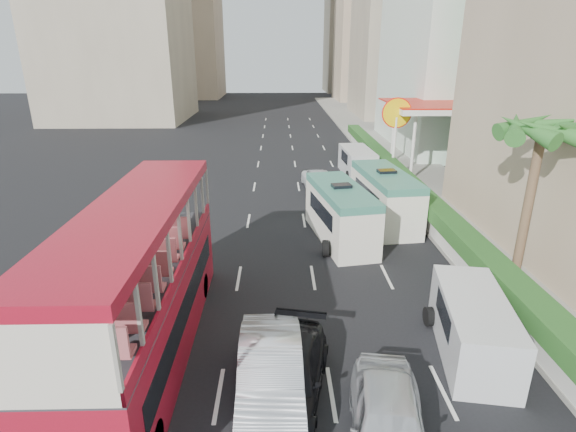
{
  "coord_description": "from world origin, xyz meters",
  "views": [
    {
      "loc": [
        -1.87,
        -12.24,
        9.12
      ],
      "look_at": [
        -1.5,
        4.0,
        3.2
      ],
      "focal_mm": 28.0,
      "sensor_mm": 36.0,
      "label": 1
    }
  ],
  "objects_px": {
    "shell_station": "(428,138)",
    "van_asset": "(318,189)",
    "car_silver_lane_a": "(271,397)",
    "car_black": "(288,396)",
    "double_decker_bus": "(143,283)",
    "minibus_far": "(385,197)",
    "panel_van_near": "(473,326)",
    "minibus_near": "(340,214)",
    "palm_tree": "(527,210)",
    "panel_van_far": "(357,162)"
  },
  "relations": [
    {
      "from": "shell_station",
      "to": "van_asset",
      "type": "bearing_deg",
      "value": -152.96
    },
    {
      "from": "car_silver_lane_a",
      "to": "car_black",
      "type": "distance_m",
      "value": 0.48
    },
    {
      "from": "double_decker_bus",
      "to": "minibus_far",
      "type": "bearing_deg",
      "value": 49.23
    },
    {
      "from": "van_asset",
      "to": "panel_van_near",
      "type": "height_order",
      "value": "panel_van_near"
    },
    {
      "from": "van_asset",
      "to": "minibus_near",
      "type": "height_order",
      "value": "minibus_near"
    },
    {
      "from": "van_asset",
      "to": "minibus_near",
      "type": "bearing_deg",
      "value": -91.76
    },
    {
      "from": "car_silver_lane_a",
      "to": "van_asset",
      "type": "relative_size",
      "value": 1.15
    },
    {
      "from": "panel_van_near",
      "to": "shell_station",
      "type": "relative_size",
      "value": 0.59
    },
    {
      "from": "palm_tree",
      "to": "car_black",
      "type": "bearing_deg",
      "value": -147.17
    },
    {
      "from": "van_asset",
      "to": "panel_van_near",
      "type": "distance_m",
      "value": 18.9
    },
    {
      "from": "double_decker_bus",
      "to": "car_silver_lane_a",
      "type": "relative_size",
      "value": 2.2
    },
    {
      "from": "minibus_far",
      "to": "shell_station",
      "type": "distance_m",
      "value": 12.75
    },
    {
      "from": "car_black",
      "to": "shell_station",
      "type": "height_order",
      "value": "shell_station"
    },
    {
      "from": "minibus_near",
      "to": "minibus_far",
      "type": "bearing_deg",
      "value": 31.24
    },
    {
      "from": "minibus_far",
      "to": "panel_van_far",
      "type": "relative_size",
      "value": 1.27
    },
    {
      "from": "panel_van_far",
      "to": "shell_station",
      "type": "relative_size",
      "value": 0.64
    },
    {
      "from": "car_silver_lane_a",
      "to": "panel_van_near",
      "type": "relative_size",
      "value": 1.05
    },
    {
      "from": "double_decker_bus",
      "to": "minibus_near",
      "type": "distance_m",
      "value": 11.84
    },
    {
      "from": "double_decker_bus",
      "to": "van_asset",
      "type": "distance_m",
      "value": 19.84
    },
    {
      "from": "panel_van_near",
      "to": "double_decker_bus",
      "type": "bearing_deg",
      "value": -171.27
    },
    {
      "from": "car_silver_lane_a",
      "to": "car_black",
      "type": "xyz_separation_m",
      "value": [
        0.48,
        0.04,
        0.0
      ]
    },
    {
      "from": "van_asset",
      "to": "minibus_far",
      "type": "height_order",
      "value": "minibus_far"
    },
    {
      "from": "car_black",
      "to": "shell_station",
      "type": "xyz_separation_m",
      "value": [
        11.64,
        25.09,
        2.75
      ]
    },
    {
      "from": "palm_tree",
      "to": "van_asset",
      "type": "bearing_deg",
      "value": 115.34
    },
    {
      "from": "car_silver_lane_a",
      "to": "panel_van_far",
      "type": "distance_m",
      "value": 25.23
    },
    {
      "from": "double_decker_bus",
      "to": "panel_van_near",
      "type": "bearing_deg",
      "value": -1.03
    },
    {
      "from": "panel_van_near",
      "to": "shell_station",
      "type": "height_order",
      "value": "shell_station"
    },
    {
      "from": "car_silver_lane_a",
      "to": "minibus_far",
      "type": "xyz_separation_m",
      "value": [
        6.25,
        13.88,
        1.44
      ]
    },
    {
      "from": "double_decker_bus",
      "to": "panel_van_near",
      "type": "xyz_separation_m",
      "value": [
        10.28,
        -0.18,
        -1.58
      ]
    },
    {
      "from": "double_decker_bus",
      "to": "car_silver_lane_a",
      "type": "bearing_deg",
      "value": -28.7
    },
    {
      "from": "shell_station",
      "to": "double_decker_bus",
      "type": "bearing_deg",
      "value": -124.82
    },
    {
      "from": "car_silver_lane_a",
      "to": "minibus_far",
      "type": "height_order",
      "value": "minibus_far"
    },
    {
      "from": "car_black",
      "to": "panel_van_near",
      "type": "bearing_deg",
      "value": 29.55
    },
    {
      "from": "car_silver_lane_a",
      "to": "car_black",
      "type": "height_order",
      "value": "car_silver_lane_a"
    },
    {
      "from": "van_asset",
      "to": "minibus_far",
      "type": "xyz_separation_m",
      "value": [
        3.15,
        -6.64,
        1.44
      ]
    },
    {
      "from": "van_asset",
      "to": "panel_van_near",
      "type": "bearing_deg",
      "value": -83.64
    },
    {
      "from": "panel_van_near",
      "to": "palm_tree",
      "type": "distance_m",
      "value": 5.98
    },
    {
      "from": "car_black",
      "to": "panel_van_far",
      "type": "distance_m",
      "value": 25.08
    },
    {
      "from": "car_black",
      "to": "panel_van_far",
      "type": "xyz_separation_m",
      "value": [
        5.99,
        24.33,
        1.03
      ]
    },
    {
      "from": "double_decker_bus",
      "to": "panel_van_far",
      "type": "relative_size",
      "value": 2.14
    },
    {
      "from": "panel_van_near",
      "to": "minibus_far",
      "type": "bearing_deg",
      "value": 100.48
    },
    {
      "from": "minibus_far",
      "to": "panel_van_far",
      "type": "distance_m",
      "value": 10.5
    },
    {
      "from": "car_black",
      "to": "car_silver_lane_a",
      "type": "bearing_deg",
      "value": -164.03
    },
    {
      "from": "double_decker_bus",
      "to": "car_silver_lane_a",
      "type": "distance_m",
      "value": 5.1
    },
    {
      "from": "double_decker_bus",
      "to": "panel_van_far",
      "type": "bearing_deg",
      "value": 65.04
    },
    {
      "from": "double_decker_bus",
      "to": "shell_station",
      "type": "distance_m",
      "value": 28.02
    },
    {
      "from": "van_asset",
      "to": "car_silver_lane_a",
      "type": "bearing_deg",
      "value": -102.31
    },
    {
      "from": "car_black",
      "to": "minibus_far",
      "type": "distance_m",
      "value": 15.07
    },
    {
      "from": "car_black",
      "to": "palm_tree",
      "type": "xyz_separation_m",
      "value": [
        9.44,
        6.09,
        3.38
      ]
    },
    {
      "from": "panel_van_near",
      "to": "palm_tree",
      "type": "height_order",
      "value": "palm_tree"
    }
  ]
}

